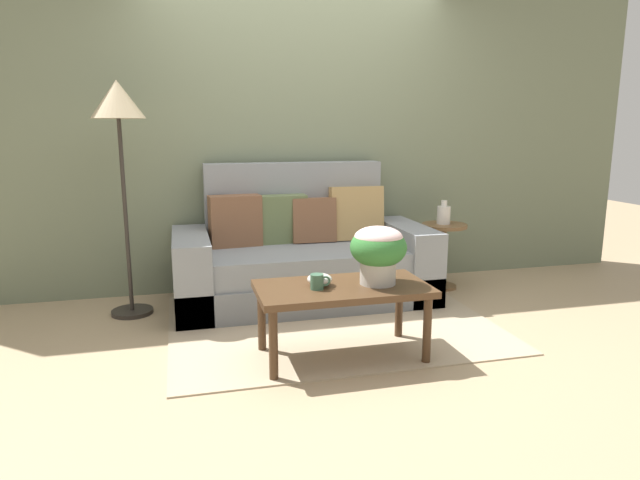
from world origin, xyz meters
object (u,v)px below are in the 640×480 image
(floor_lamp, at_px, (119,118))
(coffee_mug, at_px, (318,282))
(couch, at_px, (302,259))
(snack_bowl, at_px, (320,279))
(coffee_table, at_px, (342,294))
(side_table, at_px, (444,244))
(potted_plant, at_px, (378,249))
(table_vase, at_px, (444,214))

(floor_lamp, xyz_separation_m, coffee_mug, (1.14, -1.20, -0.94))
(couch, bearing_deg, snack_bowl, -97.52)
(floor_lamp, bearing_deg, snack_bowl, -44.06)
(coffee_mug, bearing_deg, snack_bowl, 66.47)
(coffee_table, relative_size, side_table, 1.81)
(floor_lamp, relative_size, coffee_mug, 14.04)
(coffee_table, xyz_separation_m, side_table, (1.27, 1.21, -0.01))
(side_table, relative_size, potted_plant, 1.61)
(coffee_mug, bearing_deg, side_table, 40.95)
(couch, bearing_deg, side_table, 0.26)
(couch, relative_size, coffee_mug, 16.61)
(floor_lamp, relative_size, table_vase, 8.44)
(coffee_table, relative_size, snack_bowl, 6.85)
(coffee_mug, xyz_separation_m, table_vase, (1.42, 1.25, 0.15))
(floor_lamp, height_order, snack_bowl, floor_lamp)
(floor_lamp, distance_m, coffee_mug, 1.90)
(side_table, relative_size, coffee_mug, 4.67)
(coffee_table, bearing_deg, couch, 88.96)
(table_vase, bearing_deg, couch, -179.48)
(potted_plant, bearing_deg, floor_lamp, 142.22)
(snack_bowl, bearing_deg, coffee_mug, -113.53)
(potted_plant, height_order, table_vase, potted_plant)
(table_vase, bearing_deg, coffee_mug, -138.75)
(side_table, distance_m, table_vase, 0.26)
(side_table, bearing_deg, coffee_table, -136.48)
(couch, relative_size, potted_plant, 5.74)
(potted_plant, bearing_deg, coffee_table, 176.19)
(coffee_table, relative_size, table_vase, 5.09)
(coffee_table, bearing_deg, side_table, 43.52)
(side_table, distance_m, coffee_mug, 1.90)
(potted_plant, bearing_deg, couch, 99.09)
(coffee_table, height_order, side_table, side_table)
(coffee_table, bearing_deg, table_vase, 43.85)
(floor_lamp, height_order, potted_plant, floor_lamp)
(floor_lamp, distance_m, potted_plant, 2.06)
(side_table, height_order, potted_plant, potted_plant)
(snack_bowl, relative_size, table_vase, 0.74)
(coffee_table, xyz_separation_m, floor_lamp, (-1.30, 1.16, 1.04))
(coffee_table, distance_m, table_vase, 1.77)
(floor_lamp, height_order, coffee_mug, floor_lamp)
(couch, xyz_separation_m, table_vase, (1.24, 0.01, 0.32))
(couch, relative_size, side_table, 3.56)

